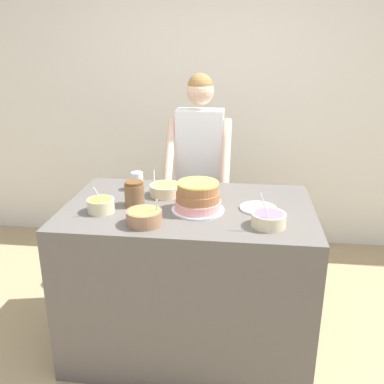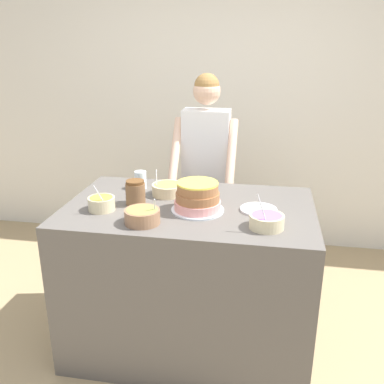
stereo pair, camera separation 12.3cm
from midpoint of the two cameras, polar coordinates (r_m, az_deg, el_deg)
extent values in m
cube|color=silver|center=(3.90, 4.87, 11.67)|extent=(10.00, 0.05, 2.60)
cube|color=#5B5651|center=(2.66, 1.01, -11.25)|extent=(1.42, 0.89, 0.94)
cylinder|color=#2D2D38|center=(3.41, 1.53, -5.48)|extent=(0.10, 0.10, 0.78)
cylinder|color=#2D2D38|center=(3.39, 4.10, -5.66)|extent=(0.10, 0.10, 0.78)
cube|color=white|center=(3.17, 3.02, 5.67)|extent=(0.34, 0.19, 0.59)
cylinder|color=beige|center=(3.05, -1.12, 5.03)|extent=(0.06, 0.37, 0.49)
cylinder|color=beige|center=(3.00, 6.44, 4.66)|extent=(0.06, 0.37, 0.49)
sphere|color=beige|center=(3.09, 3.16, 13.29)|extent=(0.20, 0.20, 0.20)
sphere|color=olive|center=(3.09, 3.17, 13.92)|extent=(0.18, 0.18, 0.18)
cylinder|color=silver|center=(2.38, 2.23, -2.41)|extent=(0.29, 0.29, 0.01)
cylinder|color=pink|center=(2.37, 2.24, -1.75)|extent=(0.26, 0.26, 0.05)
cylinder|color=#9E663D|center=(2.36, 2.26, -0.64)|extent=(0.24, 0.24, 0.05)
cylinder|color=#9E663D|center=(2.34, 2.27, 0.48)|extent=(0.23, 0.23, 0.05)
cylinder|color=#F2DB4C|center=(2.33, 2.28, 1.17)|extent=(0.23, 0.23, 0.01)
cylinder|color=#936B4C|center=(2.22, -5.07, -3.28)|extent=(0.19, 0.19, 0.08)
cylinder|color=olive|center=(2.21, -5.09, -2.52)|extent=(0.16, 0.16, 0.01)
cylinder|color=silver|center=(2.21, -3.41, -2.30)|extent=(0.03, 0.06, 0.13)
cylinder|color=beige|center=(2.42, -10.54, -1.56)|extent=(0.15, 0.15, 0.07)
cylinder|color=#EF9938|center=(2.41, -10.59, -0.87)|extent=(0.13, 0.13, 0.01)
cylinder|color=silver|center=(2.36, -10.52, -0.87)|extent=(0.08, 0.04, 0.16)
cylinder|color=beige|center=(2.20, 11.51, -3.88)|extent=(0.18, 0.18, 0.07)
cylinder|color=#9E66B7|center=(2.19, 11.56, -3.19)|extent=(0.15, 0.15, 0.01)
cylinder|color=silver|center=(2.12, 11.16, -2.80)|extent=(0.08, 0.03, 0.19)
cylinder|color=beige|center=(2.62, -1.90, 0.32)|extent=(0.19, 0.19, 0.07)
cylinder|color=#F2DB4C|center=(2.61, -1.91, 0.90)|extent=(0.17, 0.17, 0.01)
cylinder|color=silver|center=(2.60, -3.41, 1.31)|extent=(0.02, 0.06, 0.15)
cylinder|color=silver|center=(2.74, -5.60, 1.60)|extent=(0.08, 0.08, 0.11)
cylinder|color=silver|center=(2.42, 10.31, -2.32)|extent=(0.21, 0.21, 0.01)
cylinder|color=brown|center=(2.47, -6.12, -0.27)|extent=(0.11, 0.11, 0.13)
cylinder|color=brown|center=(2.45, -6.18, 1.31)|extent=(0.10, 0.10, 0.02)
camera|label=1|loc=(0.06, -88.51, 0.53)|focal=40.00mm
camera|label=2|loc=(0.06, 91.49, -0.53)|focal=40.00mm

